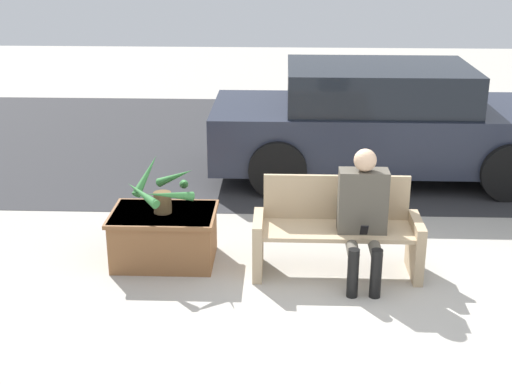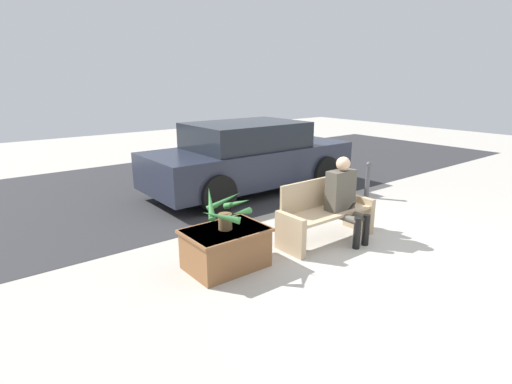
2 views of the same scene
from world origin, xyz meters
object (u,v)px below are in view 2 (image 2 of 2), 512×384
Objects in this scene: potted_plant at (226,211)px; bollard_post at (368,179)px; planter_box at (226,247)px; parked_car at (249,157)px; bench at (324,213)px; person_seated at (344,195)px.

bollard_post is at bearing 11.84° from potted_plant.
parked_car is at bearing 48.13° from planter_box.
potted_plant is (0.02, -0.01, 0.49)m from planter_box.
bench reaches higher than planter_box.
bench is 1.25× the size of person_seated.
potted_plant reaches higher than planter_box.
person_seated is 1.23× the size of planter_box.
parked_car is 2.51m from bollard_post.
parked_car is (0.79, 2.91, 0.32)m from bench.
bollard_post is at bearing 28.32° from person_seated.
planter_box is (-1.91, 0.32, -0.42)m from person_seated.
planter_box is at bearing 170.59° from person_seated.
potted_plant reaches higher than bollard_post.
person_seated is 1.69× the size of bollard_post.
potted_plant is at bearing -32.61° from planter_box.
bench is 1.71m from potted_plant.
potted_plant is at bearing -131.59° from parked_car.
potted_plant is (-1.89, 0.31, 0.07)m from person_seated.
bench is 2.55m from bollard_post.
person_seated is at bearing -38.38° from bench.
person_seated is 1.98m from planter_box.
potted_plant is 4.13m from bollard_post.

